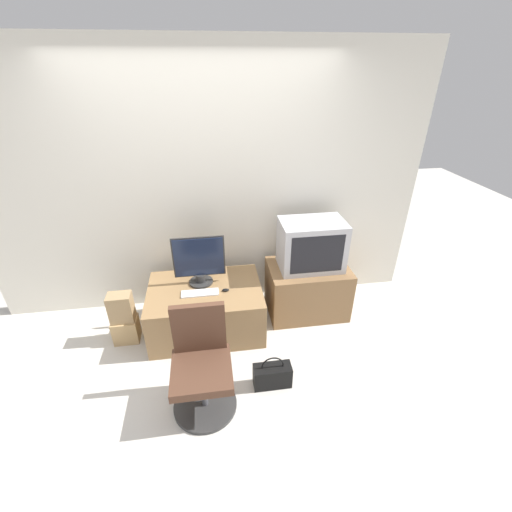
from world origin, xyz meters
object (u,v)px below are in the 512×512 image
object	(u,v)px
keyboard	(200,293)
crt_tv	(311,245)
office_chair	(201,368)
cardboard_box_lower	(126,329)
handbag	(272,375)
main_monitor	(199,262)
mouse	(225,290)

from	to	relation	value
keyboard	crt_tv	world-z (taller)	crt_tv
crt_tv	office_chair	distance (m)	1.58
cardboard_box_lower	handbag	distance (m)	1.50
keyboard	handbag	xyz separation A→B (m)	(0.56, -0.73, -0.38)
main_monitor	keyboard	bearing A→B (deg)	-93.79
cardboard_box_lower	crt_tv	bearing A→B (deg)	6.19
crt_tv	handbag	xyz separation A→B (m)	(-0.56, -0.95, -0.69)
cardboard_box_lower	keyboard	bearing A→B (deg)	-1.39
office_chair	main_monitor	bearing A→B (deg)	89.21
main_monitor	mouse	world-z (taller)	main_monitor
keyboard	cardboard_box_lower	bearing A→B (deg)	178.61
main_monitor	cardboard_box_lower	xyz separation A→B (m)	(-0.75, -0.17, -0.60)
mouse	office_chair	world-z (taller)	office_chair
crt_tv	main_monitor	bearing A→B (deg)	-178.38
main_monitor	handbag	distance (m)	1.23
keyboard	cardboard_box_lower	size ratio (longest dim) A/B	1.44
keyboard	cardboard_box_lower	xyz separation A→B (m)	(-0.74, 0.02, -0.37)
keyboard	handbag	world-z (taller)	keyboard
keyboard	mouse	world-z (taller)	mouse
main_monitor	handbag	world-z (taller)	main_monitor
main_monitor	handbag	xyz separation A→B (m)	(0.55, -0.92, -0.62)
crt_tv	handbag	size ratio (longest dim) A/B	1.99
main_monitor	handbag	bearing A→B (deg)	-59.00
keyboard	handbag	bearing A→B (deg)	-52.27
office_chair	mouse	bearing A→B (deg)	73.34
office_chair	handbag	size ratio (longest dim) A/B	2.70
keyboard	mouse	xyz separation A→B (m)	(0.24, 0.01, 0.01)
keyboard	office_chair	bearing A→B (deg)	-90.08
keyboard	crt_tv	distance (m)	1.19
crt_tv	office_chair	bearing A→B (deg)	-137.67
cardboard_box_lower	handbag	size ratio (longest dim) A/B	0.77
handbag	crt_tv	bearing A→B (deg)	59.45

